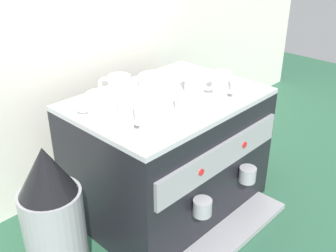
{
  "coord_description": "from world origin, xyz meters",
  "views": [
    {
      "loc": [
        -0.86,
        -0.82,
        0.92
      ],
      "look_at": [
        0.0,
        0.0,
        0.32
      ],
      "focal_mm": 43.14,
      "sensor_mm": 36.0,
      "label": 1
    }
  ],
  "objects_px": {
    "ceramic_cup_2": "(118,86)",
    "milk_pitcher": "(241,141)",
    "ceramic_cup_1": "(196,82)",
    "ceramic_bowl_1": "(192,103)",
    "ceramic_cup_3": "(222,83)",
    "espresso_machine": "(169,154)",
    "ceramic_bowl_0": "(155,82)",
    "coffee_grinder": "(53,221)",
    "ceramic_cup_4": "(99,103)",
    "ceramic_cup_0": "(133,107)"
  },
  "relations": [
    {
      "from": "ceramic_cup_1",
      "to": "ceramic_bowl_1",
      "type": "bearing_deg",
      "value": -144.68
    },
    {
      "from": "ceramic_cup_4",
      "to": "espresso_machine",
      "type": "bearing_deg",
      "value": -17.44
    },
    {
      "from": "ceramic_cup_2",
      "to": "ceramic_cup_3",
      "type": "distance_m",
      "value": 0.33
    },
    {
      "from": "ceramic_bowl_0",
      "to": "milk_pitcher",
      "type": "distance_m",
      "value": 0.59
    },
    {
      "from": "ceramic_cup_0",
      "to": "ceramic_cup_2",
      "type": "height_order",
      "value": "ceramic_cup_0"
    },
    {
      "from": "ceramic_cup_1",
      "to": "coffee_grinder",
      "type": "xyz_separation_m",
      "value": [
        -0.55,
        0.02,
        -0.25
      ]
    },
    {
      "from": "espresso_machine",
      "to": "coffee_grinder",
      "type": "relative_size",
      "value": 1.42
    },
    {
      "from": "ceramic_cup_0",
      "to": "ceramic_cup_2",
      "type": "distance_m",
      "value": 0.19
    },
    {
      "from": "milk_pitcher",
      "to": "ceramic_cup_1",
      "type": "bearing_deg",
      "value": -172.73
    },
    {
      "from": "espresso_machine",
      "to": "coffee_grinder",
      "type": "bearing_deg",
      "value": -178.66
    },
    {
      "from": "ceramic_cup_4",
      "to": "ceramic_bowl_1",
      "type": "bearing_deg",
      "value": -40.92
    },
    {
      "from": "espresso_machine",
      "to": "milk_pitcher",
      "type": "height_order",
      "value": "espresso_machine"
    },
    {
      "from": "milk_pitcher",
      "to": "coffee_grinder",
      "type": "bearing_deg",
      "value": -178.28
    },
    {
      "from": "ceramic_cup_3",
      "to": "milk_pitcher",
      "type": "bearing_deg",
      "value": 19.41
    },
    {
      "from": "ceramic_bowl_0",
      "to": "ceramic_bowl_1",
      "type": "height_order",
      "value": "ceramic_bowl_0"
    },
    {
      "from": "ceramic_cup_2",
      "to": "milk_pitcher",
      "type": "height_order",
      "value": "ceramic_cup_2"
    },
    {
      "from": "ceramic_cup_1",
      "to": "ceramic_cup_2",
      "type": "bearing_deg",
      "value": 141.31
    },
    {
      "from": "espresso_machine",
      "to": "milk_pitcher",
      "type": "xyz_separation_m",
      "value": [
        0.48,
        0.02,
        -0.15
      ]
    },
    {
      "from": "ceramic_cup_0",
      "to": "milk_pitcher",
      "type": "distance_m",
      "value": 0.78
    },
    {
      "from": "ceramic_cup_2",
      "to": "milk_pitcher",
      "type": "xyz_separation_m",
      "value": [
        0.58,
        -0.11,
        -0.39
      ]
    },
    {
      "from": "ceramic_cup_3",
      "to": "milk_pitcher",
      "type": "xyz_separation_m",
      "value": [
        0.33,
        0.12,
        -0.39
      ]
    },
    {
      "from": "ceramic_cup_2",
      "to": "ceramic_bowl_0",
      "type": "xyz_separation_m",
      "value": [
        0.13,
        -0.03,
        -0.01
      ]
    },
    {
      "from": "ceramic_cup_3",
      "to": "ceramic_cup_1",
      "type": "bearing_deg",
      "value": 126.97
    },
    {
      "from": "ceramic_cup_2",
      "to": "ceramic_cup_4",
      "type": "bearing_deg",
      "value": -155.53
    },
    {
      "from": "ceramic_cup_0",
      "to": "ceramic_cup_3",
      "type": "distance_m",
      "value": 0.34
    },
    {
      "from": "ceramic_cup_4",
      "to": "ceramic_cup_3",
      "type": "bearing_deg",
      "value": -24.87
    },
    {
      "from": "espresso_machine",
      "to": "ceramic_bowl_0",
      "type": "relative_size",
      "value": 5.55
    },
    {
      "from": "ceramic_bowl_1",
      "to": "ceramic_cup_0",
      "type": "bearing_deg",
      "value": 159.49
    },
    {
      "from": "espresso_machine",
      "to": "ceramic_bowl_1",
      "type": "distance_m",
      "value": 0.26
    },
    {
      "from": "milk_pitcher",
      "to": "ceramic_bowl_1",
      "type": "bearing_deg",
      "value": -165.65
    },
    {
      "from": "espresso_machine",
      "to": "ceramic_bowl_0",
      "type": "xyz_separation_m",
      "value": [
        0.03,
        0.09,
        0.23
      ]
    },
    {
      "from": "ceramic_cup_0",
      "to": "ceramic_cup_1",
      "type": "height_order",
      "value": "ceramic_cup_0"
    },
    {
      "from": "ceramic_cup_1",
      "to": "milk_pitcher",
      "type": "bearing_deg",
      "value": 7.27
    },
    {
      "from": "ceramic_cup_3",
      "to": "ceramic_bowl_1",
      "type": "bearing_deg",
      "value": -176.82
    },
    {
      "from": "espresso_machine",
      "to": "coffee_grinder",
      "type": "height_order",
      "value": "coffee_grinder"
    },
    {
      "from": "ceramic_cup_2",
      "to": "espresso_machine",
      "type": "bearing_deg",
      "value": -50.51
    },
    {
      "from": "ceramic_cup_0",
      "to": "ceramic_cup_3",
      "type": "height_order",
      "value": "ceramic_cup_0"
    },
    {
      "from": "ceramic_cup_2",
      "to": "ceramic_bowl_0",
      "type": "height_order",
      "value": "ceramic_cup_2"
    },
    {
      "from": "ceramic_cup_3",
      "to": "coffee_grinder",
      "type": "bearing_deg",
      "value": 171.61
    },
    {
      "from": "ceramic_cup_3",
      "to": "ceramic_cup_0",
      "type": "bearing_deg",
      "value": 170.43
    },
    {
      "from": "ceramic_cup_3",
      "to": "coffee_grinder",
      "type": "xyz_separation_m",
      "value": [
        -0.6,
        0.09,
        -0.25
      ]
    },
    {
      "from": "espresso_machine",
      "to": "ceramic_cup_4",
      "type": "relative_size",
      "value": 5.6
    },
    {
      "from": "ceramic_cup_4",
      "to": "milk_pitcher",
      "type": "height_order",
      "value": "ceramic_cup_4"
    },
    {
      "from": "ceramic_bowl_1",
      "to": "ceramic_bowl_0",
      "type": "bearing_deg",
      "value": 77.08
    },
    {
      "from": "ceramic_cup_0",
      "to": "ceramic_cup_1",
      "type": "xyz_separation_m",
      "value": [
        0.28,
        0.01,
        -0.01
      ]
    },
    {
      "from": "ceramic_cup_1",
      "to": "ceramic_bowl_1",
      "type": "xyz_separation_m",
      "value": [
        -0.11,
        -0.08,
        -0.02
      ]
    },
    {
      "from": "ceramic_cup_0",
      "to": "ceramic_cup_3",
      "type": "bearing_deg",
      "value": -9.57
    },
    {
      "from": "ceramic_cup_4",
      "to": "milk_pitcher",
      "type": "distance_m",
      "value": 0.8
    },
    {
      "from": "espresso_machine",
      "to": "coffee_grinder",
      "type": "xyz_separation_m",
      "value": [
        -0.46,
        -0.01,
        -0.0
      ]
    },
    {
      "from": "coffee_grinder",
      "to": "milk_pitcher",
      "type": "xyz_separation_m",
      "value": [
        0.94,
        0.03,
        -0.15
      ]
    }
  ]
}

